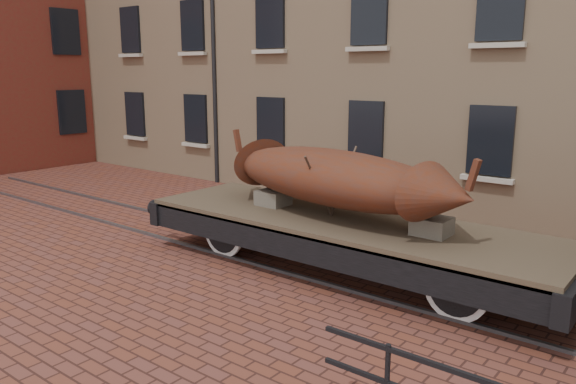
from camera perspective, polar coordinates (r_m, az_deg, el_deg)
The scene contains 4 objects.
ground at distance 11.10m, azimuth 5.64°, elevation -8.21°, with size 90.00×90.00×0.00m, color brown.
rail_track at distance 11.09m, azimuth 5.64°, elevation -8.07°, with size 30.00×1.52×0.06m.
flatcar_wagon at distance 10.82m, azimuth 5.72°, elevation -3.83°, with size 9.38×2.54×1.42m.
iron_boat at distance 10.76m, azimuth 4.47°, elevation 1.55°, with size 6.03×2.46×1.47m.
Camera 1 is at (5.57, -8.79, 3.86)m, focal length 35.00 mm.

